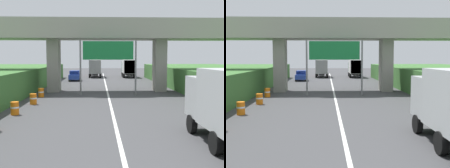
# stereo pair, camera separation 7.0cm
# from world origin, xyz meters

# --- Properties ---
(lane_centre_stripe) EXTENTS (0.20, 84.84, 0.01)m
(lane_centre_stripe) POSITION_xyz_m (0.00, 22.42, 0.00)
(lane_centre_stripe) COLOR white
(lane_centre_stripe) RESTS_ON ground
(overpass_bridge) EXTENTS (40.00, 4.80, 8.20)m
(overpass_bridge) POSITION_xyz_m (0.00, 28.03, 6.23)
(overpass_bridge) COLOR #9E998E
(overpass_bridge) RESTS_ON ground
(overhead_highway_sign) EXTENTS (5.88, 0.18, 5.70)m
(overhead_highway_sign) POSITION_xyz_m (0.00, 24.30, 4.24)
(overhead_highway_sign) COLOR slate
(overhead_highway_sign) RESTS_ON ground
(truck_green) EXTENTS (2.44, 7.30, 3.44)m
(truck_green) POSITION_xyz_m (4.85, 51.90, 1.93)
(truck_green) COLOR black
(truck_green) RESTS_ON ground
(truck_red) EXTENTS (2.44, 7.30, 3.44)m
(truck_red) POSITION_xyz_m (-1.72, 52.50, 1.93)
(truck_red) COLOR black
(truck_red) RESTS_ON ground
(car_blue) EXTENTS (1.86, 4.10, 1.72)m
(car_blue) POSITION_xyz_m (-5.03, 43.34, 0.86)
(car_blue) COLOR #233D9E
(car_blue) RESTS_ON ground
(construction_barrel_2) EXTENTS (0.57, 0.57, 0.90)m
(construction_barrel_2) POSITION_xyz_m (-6.74, 14.31, 0.46)
(construction_barrel_2) COLOR orange
(construction_barrel_2) RESTS_ON ground
(construction_barrel_3) EXTENTS (0.57, 0.57, 0.90)m
(construction_barrel_3) POSITION_xyz_m (-6.47, 18.74, 0.46)
(construction_barrel_3) COLOR orange
(construction_barrel_3) RESTS_ON ground
(construction_barrel_4) EXTENTS (0.57, 0.57, 0.90)m
(construction_barrel_4) POSITION_xyz_m (-6.69, 23.17, 0.46)
(construction_barrel_4) COLOR orange
(construction_barrel_4) RESTS_ON ground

